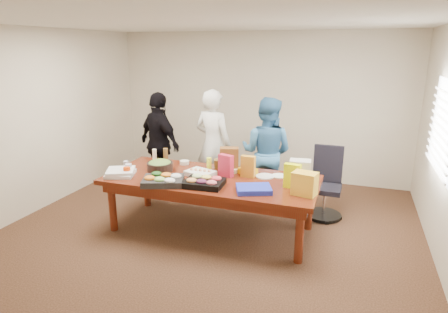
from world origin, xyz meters
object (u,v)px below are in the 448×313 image
at_px(office_chair, 326,185).
at_px(person_center, 213,144).
at_px(person_right, 266,152).
at_px(sheet_cake, 200,173).
at_px(salad_bowl, 160,166).
at_px(conference_table, 211,204).

bearing_deg(office_chair, person_center, 171.95).
height_order(person_right, sheet_cake, person_right).
relative_size(person_center, salad_bowl, 4.94).
xyz_separation_m(person_center, salad_bowl, (-0.37, -1.14, -0.08)).
relative_size(office_chair, sheet_cake, 2.73).
bearing_deg(conference_table, person_center, 109.24).
bearing_deg(sheet_cake, person_right, 77.31).
distance_m(person_right, salad_bowl, 1.66).
bearing_deg(salad_bowl, conference_table, -4.25).
relative_size(conference_table, office_chair, 2.80).
xyz_separation_m(conference_table, salad_bowl, (-0.78, 0.06, 0.43)).
bearing_deg(conference_table, person_right, 66.55).
xyz_separation_m(person_center, person_right, (0.90, -0.08, -0.04)).
bearing_deg(conference_table, salad_bowl, 175.75).
height_order(conference_table, sheet_cake, sheet_cake).
distance_m(conference_table, person_right, 1.31).
distance_m(person_center, sheet_cake, 1.19).
bearing_deg(person_center, office_chair, -176.65).
distance_m(office_chair, person_right, 1.02).
distance_m(person_right, sheet_cake, 1.27).
xyz_separation_m(office_chair, sheet_cake, (-1.58, -0.86, 0.28)).
height_order(office_chair, person_center, person_center).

